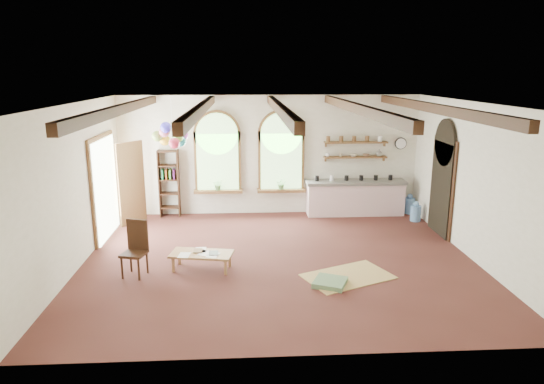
{
  "coord_description": "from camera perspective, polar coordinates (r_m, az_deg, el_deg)",
  "views": [
    {
      "loc": [
        -0.69,
        -9.37,
        3.79
      ],
      "look_at": [
        -0.11,
        0.6,
        1.3
      ],
      "focal_mm": 32.0,
      "sensor_mm": 36.0,
      "label": 1
    }
  ],
  "objects": [
    {
      "name": "table_book",
      "position": [
        9.75,
        -9.22,
        -6.84
      ],
      "size": [
        0.17,
        0.25,
        0.02
      ],
      "primitive_type": "imported",
      "rotation": [
        0.0,
        0.0,
        0.0
      ],
      "color": "olive",
      "rests_on": "coffee_table"
    },
    {
      "name": "water_jug_b",
      "position": [
        13.82,
        15.86,
        -1.47
      ],
      "size": [
        0.29,
        0.29,
        0.55
      ],
      "color": "#6195D1",
      "rests_on": "floor"
    },
    {
      "name": "window_left",
      "position": [
        12.99,
        -6.42,
        4.33
      ],
      "size": [
        1.3,
        0.28,
        2.2
      ],
      "color": "brown",
      "rests_on": "floor"
    },
    {
      "name": "side_chair",
      "position": [
        9.65,
        -15.81,
        -7.72
      ],
      "size": [
        0.52,
        0.52,
        1.07
      ],
      "color": "#3E1E13",
      "rests_on": "floor"
    },
    {
      "name": "shelf_bowl_a",
      "position": [
        13.27,
        9.56,
        4.27
      ],
      "size": [
        0.22,
        0.22,
        0.05
      ],
      "primitive_type": "imported",
      "color": "beige",
      "rests_on": "wall_shelf_lower"
    },
    {
      "name": "floor_mat",
      "position": [
        9.45,
        8.91,
        -9.77
      ],
      "size": [
        1.88,
        1.56,
        0.02
      ],
      "primitive_type": "cube",
      "rotation": [
        0.0,
        0.0,
        0.41
      ],
      "color": "tan",
      "rests_on": "floor"
    },
    {
      "name": "left_doorway",
      "position": [
        11.93,
        -19.09,
        0.41
      ],
      "size": [
        0.1,
        1.9,
        2.5
      ],
      "primitive_type": "cube",
      "color": "brown",
      "rests_on": "floor"
    },
    {
      "name": "tablet",
      "position": [
        9.59,
        -6.88,
        -7.14
      ],
      "size": [
        0.19,
        0.26,
        0.01
      ],
      "primitive_type": "cube",
      "rotation": [
        0.0,
        0.0,
        0.04
      ],
      "color": "black",
      "rests_on": "coffee_table"
    },
    {
      "name": "water_jug_a",
      "position": [
        13.16,
        16.55,
        -2.32
      ],
      "size": [
        0.27,
        0.27,
        0.53
      ],
      "color": "#6195D1",
      "rests_on": "floor"
    },
    {
      "name": "balloon_cluster",
      "position": [
        11.89,
        -11.69,
        6.62
      ],
      "size": [
        0.86,
        0.95,
        1.16
      ],
      "color": "white",
      "rests_on": "floor"
    },
    {
      "name": "shelf_bowl_b",
      "position": [
        13.35,
        11.03,
        4.28
      ],
      "size": [
        0.2,
        0.2,
        0.06
      ],
      "primitive_type": "imported",
      "color": "#8C664C",
      "rests_on": "wall_shelf_lower"
    },
    {
      "name": "potted_plant_right",
      "position": [
        13.06,
        1.11,
        0.97
      ],
      "size": [
        0.27,
        0.23,
        0.3
      ],
      "primitive_type": "imported",
      "color": "#598C4C",
      "rests_on": "window_right"
    },
    {
      "name": "coffee_table",
      "position": [
        9.66,
        -8.28,
        -7.33
      ],
      "size": [
        1.28,
        0.76,
        0.34
      ],
      "color": "tan",
      "rests_on": "floor"
    },
    {
      "name": "shelf_cup_a",
      "position": [
        13.12,
        6.57,
        4.36
      ],
      "size": [
        0.12,
        0.1,
        0.1
      ],
      "primitive_type": "imported",
      "color": "white",
      "rests_on": "wall_shelf_lower"
    },
    {
      "name": "bookshelf",
      "position": [
        13.17,
        -12.02,
        0.99
      ],
      "size": [
        0.53,
        0.32,
        1.8
      ],
      "color": "#3E1E13",
      "rests_on": "floor"
    },
    {
      "name": "floor_cushion",
      "position": [
        9.06,
        6.85,
        -10.53
      ],
      "size": [
        0.73,
        0.73,
        0.1
      ],
      "primitive_type": "cube",
      "rotation": [
        0.0,
        0.0,
        -0.42
      ],
      "color": "#63865C",
      "rests_on": "floor"
    },
    {
      "name": "wall_shelf_upper",
      "position": [
        13.22,
        9.83,
        5.78
      ],
      "size": [
        1.7,
        0.24,
        0.04
      ],
      "primitive_type": "cube",
      "color": "brown",
      "rests_on": "wall_back"
    },
    {
      "name": "potted_plant_left",
      "position": [
        13.04,
        -6.35,
        0.86
      ],
      "size": [
        0.27,
        0.23,
        0.3
      ],
      "primitive_type": "imported",
      "color": "#598C4C",
      "rests_on": "window_left"
    },
    {
      "name": "kitchen_counter",
      "position": [
        13.34,
        9.74,
        -0.62
      ],
      "size": [
        2.68,
        0.62,
        0.94
      ],
      "color": "silver",
      "rests_on": "floor"
    },
    {
      "name": "shelf_cup_b",
      "position": [
        13.19,
        8.08,
        4.35
      ],
      "size": [
        0.1,
        0.1,
        0.09
      ],
      "primitive_type": "imported",
      "color": "beige",
      "rests_on": "wall_shelf_lower"
    },
    {
      "name": "shelf_vase",
      "position": [
        13.43,
        12.49,
        4.54
      ],
      "size": [
        0.18,
        0.18,
        0.19
      ],
      "primitive_type": "imported",
      "color": "slate",
      "rests_on": "wall_shelf_lower"
    },
    {
      "name": "wall_shelf_lower",
      "position": [
        13.28,
        9.76,
        4.07
      ],
      "size": [
        1.7,
        0.24,
        0.04
      ],
      "primitive_type": "cube",
      "color": "brown",
      "rests_on": "wall_back"
    },
    {
      "name": "floor",
      "position": [
        10.13,
        0.84,
        -7.99
      ],
      "size": [
        8.0,
        8.0,
        0.0
      ],
      "primitive_type": "plane",
      "color": "#532822",
      "rests_on": "ground"
    },
    {
      "name": "wall_clock",
      "position": [
        13.63,
        14.91,
        5.54
      ],
      "size": [
        0.32,
        0.04,
        0.32
      ],
      "primitive_type": "cylinder",
      "rotation": [
        1.57,
        0.0,
        0.0
      ],
      "color": "black",
      "rests_on": "wall_back"
    },
    {
      "name": "right_doorway",
      "position": [
        12.12,
        19.29,
        0.36
      ],
      "size": [
        0.1,
        1.3,
        2.4
      ],
      "primitive_type": "cube",
      "color": "black",
      "rests_on": "floor"
    },
    {
      "name": "ceiling_beams",
      "position": [
        9.42,
        0.91,
        9.78
      ],
      "size": [
        6.2,
        6.8,
        0.18
      ],
      "primitive_type": null,
      "color": "#3E1E13",
      "rests_on": "ceiling"
    },
    {
      "name": "window_right",
      "position": [
        13.01,
        1.09,
        4.43
      ],
      "size": [
        1.3,
        0.28,
        2.2
      ],
      "color": "brown",
      "rests_on": "floor"
    }
  ]
}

